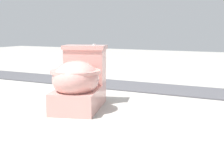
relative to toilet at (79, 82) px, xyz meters
name	(u,v)px	position (x,y,z in m)	size (l,w,h in m)	color
ground_plane	(75,111)	(0.09, 0.02, -0.22)	(14.00, 14.00, 0.00)	#A8A59E
gravel_strip	(176,90)	(-1.08, 0.52, -0.21)	(0.56, 8.00, 0.01)	#4C4C51
toilet	(79,82)	(0.00, 0.00, 0.00)	(0.71, 0.54, 0.52)	#E09E93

